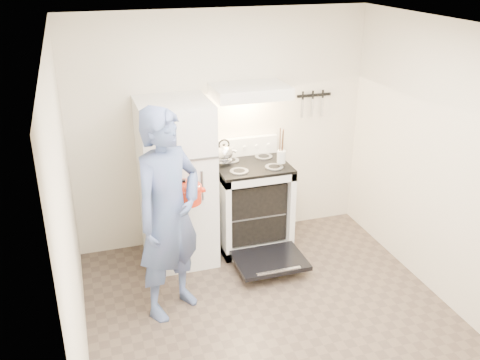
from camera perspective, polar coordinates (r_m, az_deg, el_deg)
name	(u,v)px	position (r m, az deg, el deg)	size (l,w,h in m)	color
floor	(280,329)	(4.81, 4.32, -15.56)	(3.60, 3.60, 0.00)	brown
back_wall	(222,130)	(5.73, -1.94, 5.38)	(3.20, 0.02, 2.50)	beige
refrigerator	(177,183)	(5.43, -6.78, -0.33)	(0.70, 0.70, 1.70)	white
stove_body	(251,206)	(5.80, 1.23, -2.80)	(0.76, 0.65, 0.92)	white
cooktop	(252,165)	(5.61, 1.27, 1.56)	(0.76, 0.65, 0.03)	black
backsplash	(243,146)	(5.82, 0.38, 3.61)	(0.76, 0.07, 0.20)	white
oven_door	(270,260)	(5.47, 3.21, -8.57)	(0.70, 0.54, 0.04)	black
oven_rack	(251,208)	(5.81, 1.22, -2.98)	(0.60, 0.52, 0.01)	slate
range_hood	(250,91)	(5.44, 1.08, 9.45)	(0.76, 0.50, 0.12)	white
knife_strip	(314,95)	(5.99, 7.89, 8.96)	(0.40, 0.02, 0.03)	black
pizza_stone	(254,202)	(5.90, 1.49, -2.38)	(0.32, 0.32, 0.02)	#8D6C53
tea_kettle	(224,152)	(5.55, -1.71, 3.01)	(0.23, 0.19, 0.27)	silver
utensil_jar	(281,157)	(5.55, 4.43, 2.49)	(0.09, 0.09, 0.13)	silver
person	(169,215)	(4.58, -7.62, -3.75)	(0.69, 0.45, 1.89)	#3C597F
dutch_oven	(184,194)	(4.83, -5.97, -1.52)	(0.39, 0.32, 0.25)	red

